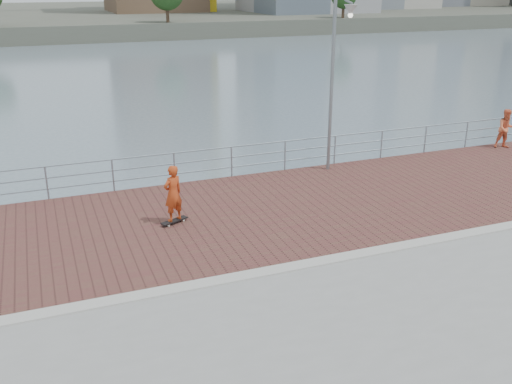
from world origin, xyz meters
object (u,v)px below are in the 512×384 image
object	(u,v)px
guardrail	(203,161)
street_lamp	(340,50)
skateboarder	(173,193)
bystander	(506,129)

from	to	relation	value
guardrail	street_lamp	bearing A→B (deg)	-11.67
guardrail	skateboarder	xyz separation A→B (m)	(-1.86, -3.34, 0.24)
street_lamp	bystander	bearing A→B (deg)	2.28
street_lamp	skateboarder	world-z (taller)	street_lamp
street_lamp	skateboarder	xyz separation A→B (m)	(-6.46, -2.39, -3.44)
guardrail	skateboarder	distance (m)	3.83
skateboarder	bystander	xyz separation A→B (m)	(14.61, 2.71, -0.10)
skateboarder	bystander	bearing A→B (deg)	166.22
guardrail	skateboarder	size ratio (longest dim) A/B	23.70
guardrail	skateboarder	world-z (taller)	skateboarder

